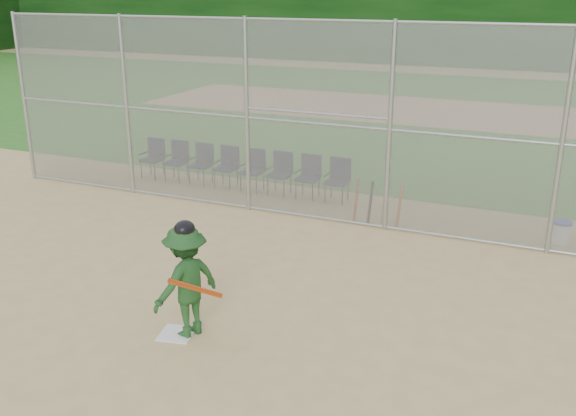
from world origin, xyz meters
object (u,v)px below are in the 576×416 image
at_px(batter_at_plate, 186,281).
at_px(chair_0, 152,159).
at_px(home_plate, 177,334).
at_px(water_cooler, 561,232).

relative_size(batter_at_plate, chair_0, 1.74).
bearing_deg(home_plate, chair_0, 126.98).
bearing_deg(batter_at_plate, chair_0, 128.18).
distance_m(batter_at_plate, water_cooler, 7.28).
height_order(home_plate, water_cooler, water_cooler).
height_order(batter_at_plate, water_cooler, batter_at_plate).
bearing_deg(water_cooler, home_plate, -129.89).
bearing_deg(batter_at_plate, home_plate, -149.25).
bearing_deg(batter_at_plate, water_cooler, 50.55).
distance_m(home_plate, water_cooler, 7.42).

